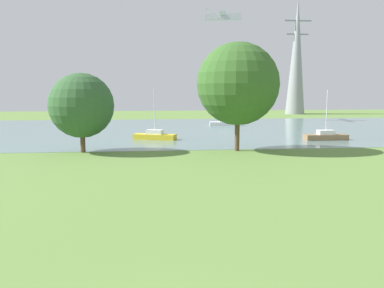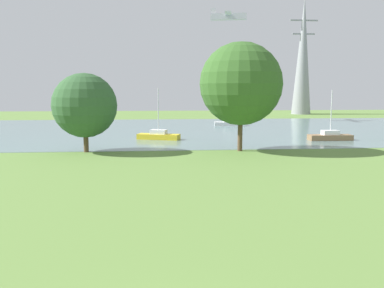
{
  "view_description": "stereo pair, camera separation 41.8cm",
  "coord_description": "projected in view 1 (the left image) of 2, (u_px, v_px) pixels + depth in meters",
  "views": [
    {
      "loc": [
        -0.4,
        -7.04,
        5.63
      ],
      "look_at": [
        1.98,
        15.63,
        2.55
      ],
      "focal_mm": 37.7,
      "sensor_mm": 36.0,
      "label": 1
    },
    {
      "loc": [
        0.02,
        -7.08,
        5.63
      ],
      "look_at": [
        1.98,
        15.63,
        2.55
      ],
      "focal_mm": 37.7,
      "sensor_mm": 36.0,
      "label": 2
    }
  ],
  "objects": [
    {
      "name": "sailboat_yellow",
      "position": [
        155.0,
        136.0,
        45.82
      ],
      "size": [
        5.03,
        2.98,
        5.8
      ],
      "color": "yellow",
      "rests_on": "water_surface"
    },
    {
      "name": "tree_east_near",
      "position": [
        81.0,
        106.0,
        35.94
      ],
      "size": [
        5.79,
        5.79,
        7.13
      ],
      "color": "brown",
      "rests_on": "ground"
    },
    {
      "name": "tree_west_far",
      "position": [
        238.0,
        84.0,
        36.6
      ],
      "size": [
        7.54,
        7.54,
        9.93
      ],
      "color": "brown",
      "rests_on": "ground"
    },
    {
      "name": "ground_plane",
      "position": [
        156.0,
        167.0,
        29.41
      ],
      "size": [
        160.0,
        160.0,
        0.0
      ],
      "primitive_type": "plane",
      "color": "olive"
    },
    {
      "name": "electricity_pylon",
      "position": [
        296.0,
        56.0,
        92.58
      ],
      "size": [
        6.4,
        4.4,
        26.5
      ],
      "color": "gray",
      "rests_on": "ground"
    },
    {
      "name": "water_surface",
      "position": [
        153.0,
        130.0,
        57.01
      ],
      "size": [
        140.0,
        40.0,
        0.02
      ],
      "primitive_type": "cube",
      "color": "slate",
      "rests_on": "ground"
    },
    {
      "name": "sailboat_brown",
      "position": [
        326.0,
        136.0,
        45.46
      ],
      "size": [
        4.82,
        1.55,
        5.57
      ],
      "color": "brown",
      "rests_on": "water_surface"
    },
    {
      "name": "sailboat_white",
      "position": [
        225.0,
        123.0,
        63.24
      ],
      "size": [
        4.94,
        2.02,
        5.34
      ],
      "color": "white",
      "rests_on": "water_surface"
    },
    {
      "name": "light_aircraft",
      "position": [
        223.0,
        16.0,
        71.87
      ],
      "size": [
        6.49,
        8.45,
        2.1
      ],
      "color": "silver"
    }
  ]
}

